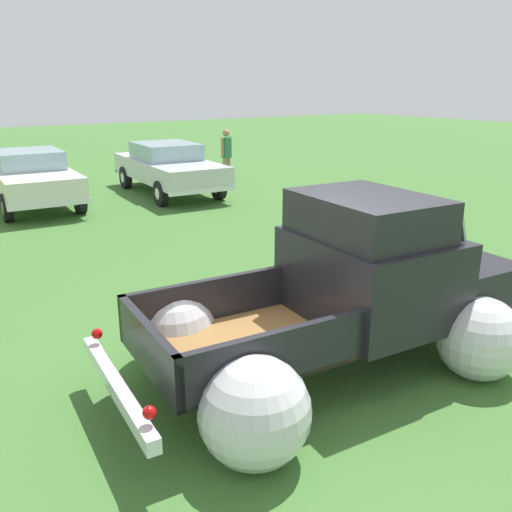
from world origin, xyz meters
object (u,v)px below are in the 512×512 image
Objects in this scene: show_car_2 at (168,166)px; show_car_1 at (32,176)px; spectator_1 at (226,153)px; vintage_pickup_truck at (350,300)px.

show_car_1 is at bearing -91.24° from show_car_2.
show_car_1 is at bearing -112.46° from spectator_1.
vintage_pickup_truck is 2.80× the size of spectator_1.
vintage_pickup_truck is at bearing -48.69° from spectator_1.
show_car_1 is 5.92m from spectator_1.
spectator_1 is (4.92, 10.84, 0.21)m from vintage_pickup_truck.
spectator_1 is (2.24, 0.49, 0.18)m from show_car_2.
vintage_pickup_truck is at bearing -11.00° from show_car_2.
spectator_1 reaches higher than show_car_2.
vintage_pickup_truck reaches higher than spectator_1.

